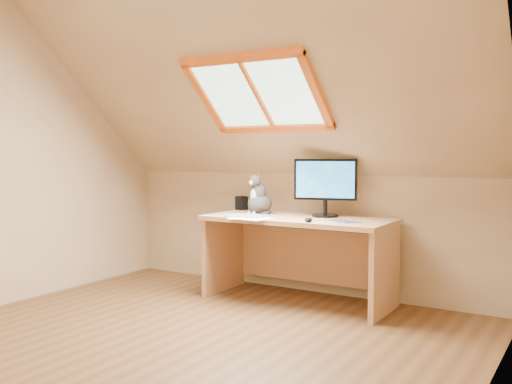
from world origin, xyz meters
The scene contains 10 objects.
ground centered at (0.00, 0.00, 0.00)m, with size 3.50×3.50×0.00m, color brown.
room_shell centered at (0.00, -0.09, 1.43)m, with size 3.52×3.52×2.41m.
desk centered at (0.17, 1.45, 0.46)m, with size 1.49×0.65×0.68m.
monitor centered at (0.34, 1.51, 0.94)m, with size 0.49×0.21×0.46m.
cat centered at (-0.22, 1.42, 0.80)m, with size 0.25×0.27×0.35m.
desk_speaker centered at (-0.53, 1.63, 0.74)m, with size 0.08×0.08×0.12m, color black.
graphics_tablet centered at (-0.19, 1.20, 0.68)m, with size 0.30×0.22×0.01m, color #B2B2B7.
mouse centered at (0.38, 1.14, 0.69)m, with size 0.05×0.10×0.03m, color black.
papers centered at (-0.03, 1.12, 0.68)m, with size 0.33×0.27×0.00m.
cables centered at (0.50, 1.26, 0.68)m, with size 0.51×0.26×0.01m.
Camera 1 is at (2.21, -2.61, 1.19)m, focal length 40.00 mm.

